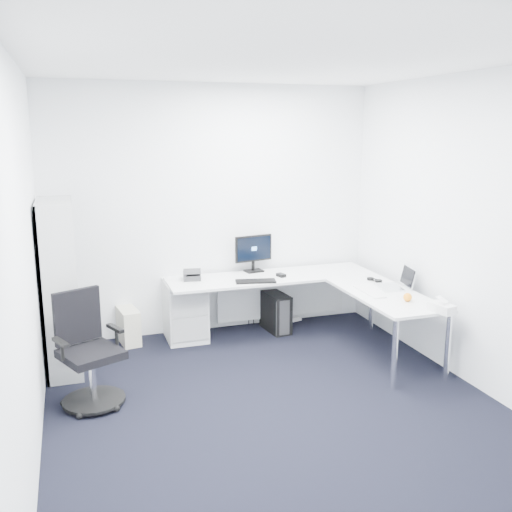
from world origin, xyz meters
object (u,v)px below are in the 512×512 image
object	(u,v)px
task_chair	(91,351)
bookshelf	(60,287)
l_desk	(282,313)
laptop	(390,277)
monitor	(254,253)

from	to	relation	value
task_chair	bookshelf	bearing A→B (deg)	79.94
l_desk	laptop	size ratio (longest dim) A/B	7.20
monitor	laptop	xyz separation A→B (m)	(1.08, -1.07, -0.10)
l_desk	task_chair	xyz separation A→B (m)	(-1.96, -0.81, 0.14)
l_desk	monitor	xyz separation A→B (m)	(-0.13, 0.55, 0.54)
l_desk	task_chair	size ratio (longest dim) A/B	2.41
task_chair	laptop	bearing A→B (deg)	-18.50
task_chair	monitor	distance (m)	2.31
l_desk	laptop	distance (m)	1.17
laptop	monitor	bearing A→B (deg)	145.98
bookshelf	monitor	world-z (taller)	bookshelf
monitor	laptop	size ratio (longest dim) A/B	1.40
laptop	l_desk	bearing A→B (deg)	161.92
l_desk	laptop	xyz separation A→B (m)	(0.95, -0.52, 0.44)
bookshelf	monitor	size ratio (longest dim) A/B	3.62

